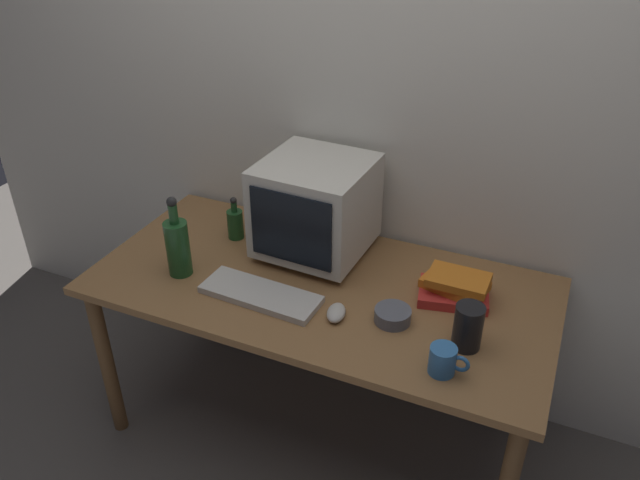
{
  "coord_description": "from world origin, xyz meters",
  "views": [
    {
      "loc": [
        0.73,
        -1.66,
        2.02
      ],
      "look_at": [
        0.0,
        0.0,
        0.91
      ],
      "focal_mm": 35.15,
      "sensor_mm": 36.0,
      "label": 1
    }
  ],
  "objects": [
    {
      "name": "book_stack",
      "position": [
        0.46,
        0.1,
        0.77
      ],
      "size": [
        0.26,
        0.21,
        0.1
      ],
      "color": "red",
      "rests_on": "desk"
    },
    {
      "name": "crt_monitor",
      "position": [
        -0.1,
        0.19,
        0.92
      ],
      "size": [
        0.4,
        0.4,
        0.37
      ],
      "color": "beige",
      "rests_on": "desk"
    },
    {
      "name": "keyboard",
      "position": [
        -0.15,
        -0.16,
        0.74
      ],
      "size": [
        0.43,
        0.17,
        0.02
      ],
      "primitive_type": "cube",
      "rotation": [
        0.0,
        0.0,
        -0.05
      ],
      "color": "beige",
      "rests_on": "desk"
    },
    {
      "name": "bottle_tall",
      "position": [
        -0.49,
        -0.14,
        0.84
      ],
      "size": [
        0.09,
        0.09,
        0.31
      ],
      "color": "#1E4C23",
      "rests_on": "desk"
    },
    {
      "name": "bottle_short",
      "position": [
        -0.43,
        0.15,
        0.79
      ],
      "size": [
        0.06,
        0.06,
        0.18
      ],
      "color": "#1E4C23",
      "rests_on": "desk"
    },
    {
      "name": "ground_plane",
      "position": [
        0.0,
        0.0,
        0.0
      ],
      "size": [
        6.0,
        6.0,
        0.0
      ],
      "primitive_type": "plane",
      "color": "#56514C"
    },
    {
      "name": "computer_mouse",
      "position": [
        0.13,
        -0.15,
        0.75
      ],
      "size": [
        0.08,
        0.11,
        0.04
      ],
      "primitive_type": "ellipsoid",
      "rotation": [
        0.0,
        0.0,
        0.2
      ],
      "color": "beige",
      "rests_on": "desk"
    },
    {
      "name": "desk",
      "position": [
        0.0,
        0.0,
        0.65
      ],
      "size": [
        1.63,
        0.78,
        0.73
      ],
      "color": "olive",
      "rests_on": "ground"
    },
    {
      "name": "mug",
      "position": [
        0.51,
        -0.27,
        0.77
      ],
      "size": [
        0.12,
        0.08,
        0.09
      ],
      "color": "#3370B2",
      "rests_on": "desk"
    },
    {
      "name": "metal_canister",
      "position": [
        0.55,
        -0.12,
        0.8
      ],
      "size": [
        0.09,
        0.09,
        0.15
      ],
      "primitive_type": "cylinder",
      "color": "black",
      "rests_on": "desk"
    },
    {
      "name": "cd_spindle",
      "position": [
        0.3,
        -0.1,
        0.75
      ],
      "size": [
        0.12,
        0.12,
        0.04
      ],
      "primitive_type": "cylinder",
      "color": "#595B66",
      "rests_on": "desk"
    },
    {
      "name": "back_wall",
      "position": [
        0.0,
        0.45,
        1.25
      ],
      "size": [
        4.0,
        0.08,
        2.5
      ],
      "primitive_type": "cube",
      "color": "silver",
      "rests_on": "ground"
    }
  ]
}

